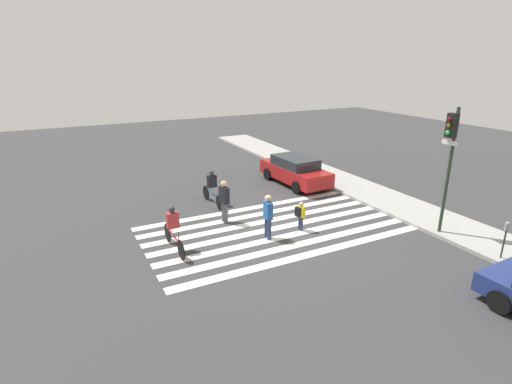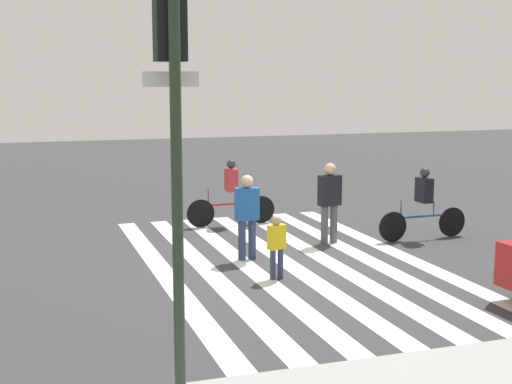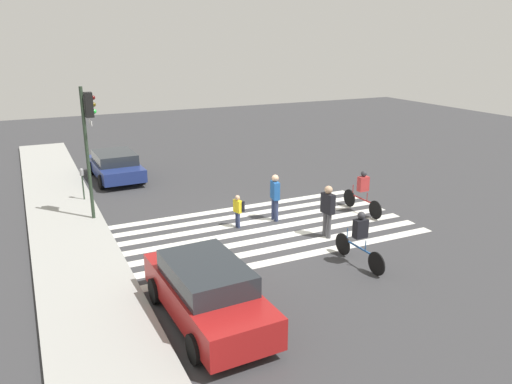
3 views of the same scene
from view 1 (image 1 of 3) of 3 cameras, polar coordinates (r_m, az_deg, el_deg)
ground_plane at (r=15.77m, az=2.55°, el=-5.27°), size 60.00×60.00×0.00m
sidewalk_curb at (r=19.42m, az=18.80°, el=-1.37°), size 36.00×2.50×0.14m
crosswalk_stripes at (r=15.77m, az=2.55°, el=-5.25°), size 5.27×10.00×0.01m
traffic_light at (r=15.70m, az=25.97°, el=5.61°), size 0.60×0.50×4.79m
parking_meter at (r=15.22m, az=32.13°, el=-4.87°), size 0.15×0.15×1.42m
pedestrian_adult_yellow_jacket at (r=16.05m, az=-4.56°, el=-1.03°), size 0.52×0.29×1.77m
pedestrian_child_with_backpack at (r=15.46m, az=6.35°, el=-3.12°), size 0.35×0.32×1.17m
pedestrian_adult_blue_shirt at (r=14.58m, az=1.73°, el=-3.21°), size 0.50×0.28×1.71m
cyclist_mid_street at (r=18.11m, az=-6.29°, el=0.79°), size 2.23×0.41×1.63m
cyclist_near_curb at (r=14.04m, az=-11.77°, el=-4.94°), size 2.25×0.40×1.63m
car_parked_silver_sedan at (r=21.14m, az=5.58°, el=3.11°), size 4.49×2.00×1.47m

